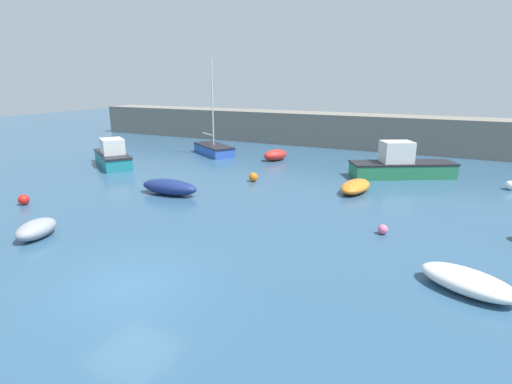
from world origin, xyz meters
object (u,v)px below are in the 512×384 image
Objects in this scene: dinghy_near_pier at (275,155)px; open_tender_yellow at (169,187)px; motorboat_with_cabin at (401,165)px; motorboat_grey_hull at (113,156)px; mooring_buoy_white at (510,185)px; mooring_buoy_orange at (253,177)px; rowboat_blue_near at (355,186)px; rowboat_white_midwater at (468,282)px; mooring_buoy_red at (24,200)px; mooring_buoy_pink at (383,229)px; fishing_dinghy_green at (36,229)px; sailboat_tall_mast at (214,149)px.

open_tender_yellow is at bearing -163.79° from dinghy_near_pier.
motorboat_grey_hull is (-18.98, -5.63, -0.03)m from motorboat_with_cabin.
open_tender_yellow is 6.56× the size of mooring_buoy_white.
mooring_buoy_orange is (-7.89, -5.20, -0.48)m from motorboat_with_cabin.
rowboat_blue_near reaches higher than mooring_buoy_white.
open_tender_yellow is 14.98m from rowboat_white_midwater.
rowboat_blue_near is 5.64× the size of mooring_buoy_red.
open_tender_yellow is at bearing 41.23° from mooring_buoy_red.
open_tender_yellow reaches higher than mooring_buoy_pink.
mooring_buoy_pink is at bearing -116.15° from motorboat_with_cabin.
rowboat_white_midwater is (15.15, 2.85, -0.03)m from fishing_dinghy_green.
motorboat_grey_hull is (-8.33, 4.17, 0.31)m from open_tender_yellow.
sailboat_tall_mast is 19.70m from mooring_buoy_pink.
fishing_dinghy_green is 13.66m from motorboat_grey_hull.
motorboat_with_cabin is 5.17m from rowboat_blue_near.
sailboat_tall_mast reaches higher than motorboat_grey_hull.
mooring_buoy_white is (2.31, 13.72, -0.07)m from rowboat_white_midwater.
sailboat_tall_mast is 14.71× the size of mooring_buoy_white.
sailboat_tall_mast reaches higher than fishing_dinghy_green.
motorboat_with_cabin is at bearing 127.81° from rowboat_white_midwater.
sailboat_tall_mast is 5.58m from dinghy_near_pier.
mooring_buoy_pink is at bearing -32.23° from mooring_buoy_orange.
motorboat_with_cabin reaches higher than mooring_buoy_pink.
open_tender_yellow reaches higher than fishing_dinghy_green.
rowboat_white_midwater is at bearing 159.60° from open_tender_yellow.
motorboat_with_cabin reaches higher than rowboat_blue_near.
mooring_buoy_orange is (-11.55, 8.99, -0.05)m from rowboat_white_midwater.
mooring_buoy_red reaches higher than mooring_buoy_pink.
motorboat_with_cabin is 2.23× the size of rowboat_blue_near.
mooring_buoy_white is at bearing -74.10° from dinghy_near_pier.
sailboat_tall_mast is 20.96m from mooring_buoy_white.
mooring_buoy_orange is at bearing -124.40° from open_tender_yellow.
open_tender_yellow is 11.31m from dinghy_near_pier.
dinghy_near_pier is at bearing -21.60° from fishing_dinghy_green.
mooring_buoy_orange is at bearing -10.24° from sailboat_tall_mast.
motorboat_with_cabin is 12.56× the size of mooring_buoy_red.
open_tender_yellow is at bearing -21.48° from fishing_dinghy_green.
motorboat_grey_hull is (-7.50, 11.41, 0.37)m from fishing_dinghy_green.
mooring_buoy_white is at bearing 32.54° from mooring_buoy_red.
mooring_buoy_pink is 0.73× the size of mooring_buoy_orange.
mooring_buoy_orange is at bearing 48.84° from mooring_buoy_red.
mooring_buoy_red is (-4.52, 2.55, -0.09)m from fishing_dinghy_green.
rowboat_blue_near is at bearing -53.57° from fishing_dinghy_green.
mooring_buoy_pink is 10.13m from mooring_buoy_orange.
mooring_buoy_white is 14.64m from mooring_buoy_orange.
mooring_buoy_red is 1.30× the size of mooring_buoy_pink.
sailboat_tall_mast is 9.67m from mooring_buoy_orange.
mooring_buoy_pink is at bearing -77.05° from fishing_dinghy_green.
fishing_dinghy_green is (-11.49, -17.03, -0.40)m from motorboat_with_cabin.
motorboat_grey_hull is (-4.08, -7.07, 0.26)m from sailboat_tall_mast.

